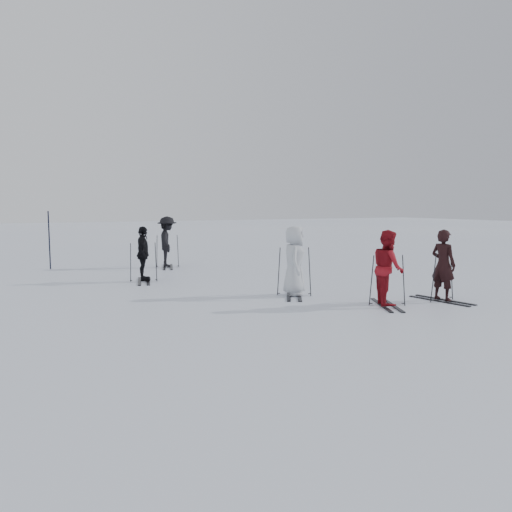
% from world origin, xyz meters
% --- Properties ---
extents(ground, '(120.00, 120.00, 0.00)m').
position_xyz_m(ground, '(0.00, 0.00, 0.00)').
color(ground, silver).
rests_on(ground, ground).
extents(skier_near_dark, '(0.53, 0.72, 1.79)m').
position_xyz_m(skier_near_dark, '(3.60, -2.36, 0.89)').
color(skier_near_dark, black).
rests_on(skier_near_dark, ground).
extents(skier_red, '(0.99, 1.08, 1.80)m').
position_xyz_m(skier_red, '(1.96, -2.19, 0.90)').
color(skier_red, maroon).
rests_on(skier_red, ground).
extents(skier_grey, '(0.96, 1.07, 1.84)m').
position_xyz_m(skier_grey, '(0.63, -0.04, 0.92)').
color(skier_grey, silver).
rests_on(skier_grey, ground).
extents(skier_uphill_left, '(0.65, 1.08, 1.72)m').
position_xyz_m(skier_uphill_left, '(-2.40, 4.17, 0.86)').
color(skier_uphill_left, black).
rests_on(skier_uphill_left, ground).
extents(skier_uphill_far, '(1.05, 1.41, 1.95)m').
position_xyz_m(skier_uphill_far, '(-0.70, 7.31, 0.97)').
color(skier_uphill_far, black).
rests_on(skier_uphill_far, ground).
extents(skis_near_dark, '(1.89, 1.22, 1.28)m').
position_xyz_m(skis_near_dark, '(3.60, -2.36, 0.64)').
color(skis_near_dark, black).
rests_on(skis_near_dark, ground).
extents(skis_red, '(1.97, 1.57, 1.27)m').
position_xyz_m(skis_red, '(1.96, -2.19, 0.64)').
color(skis_red, black).
rests_on(skis_red, ground).
extents(skis_grey, '(2.08, 1.77, 1.34)m').
position_xyz_m(skis_grey, '(0.63, -0.04, 0.67)').
color(skis_grey, black).
rests_on(skis_grey, ground).
extents(skis_uphill_left, '(1.92, 1.31, 1.28)m').
position_xyz_m(skis_uphill_left, '(-2.40, 4.17, 0.64)').
color(skis_uphill_left, black).
rests_on(skis_uphill_left, ground).
extents(skis_uphill_far, '(1.98, 1.41, 1.30)m').
position_xyz_m(skis_uphill_far, '(-0.70, 7.31, 0.65)').
color(skis_uphill_far, black).
rests_on(skis_uphill_far, ground).
extents(piste_marker, '(0.06, 0.06, 2.19)m').
position_xyz_m(piste_marker, '(-4.82, 8.79, 1.09)').
color(piste_marker, black).
rests_on(piste_marker, ground).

